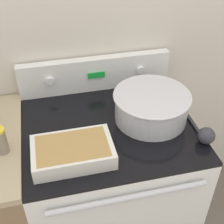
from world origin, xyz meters
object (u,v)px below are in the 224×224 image
(ladle, at_px, (205,134))
(spice_jar_yellow_cap, at_px, (0,141))
(casserole_dish, at_px, (73,151))
(mixing_bowl, at_px, (151,105))

(ladle, height_order, spice_jar_yellow_cap, spice_jar_yellow_cap)
(casserole_dish, xyz_separation_m, ladle, (0.57, -0.02, -0.01))
(casserole_dish, relative_size, ladle, 1.06)
(casserole_dish, bearing_deg, ladle, -2.20)
(ladle, bearing_deg, casserole_dish, 177.80)
(casserole_dish, bearing_deg, spice_jar_yellow_cap, 161.42)
(mixing_bowl, xyz_separation_m, ladle, (0.18, -0.20, -0.04))
(mixing_bowl, bearing_deg, spice_jar_yellow_cap, -172.80)
(spice_jar_yellow_cap, bearing_deg, ladle, -7.75)
(mixing_bowl, distance_m, spice_jar_yellow_cap, 0.68)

